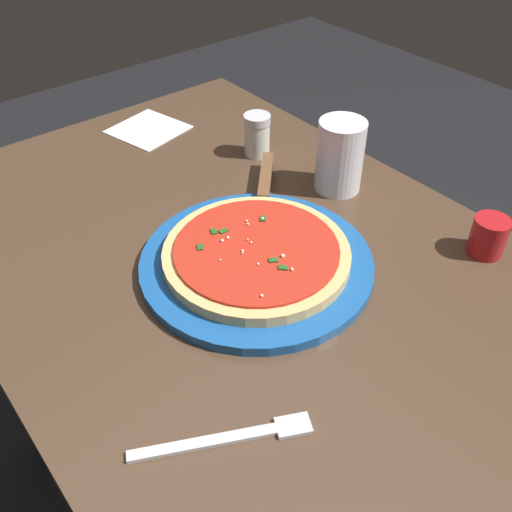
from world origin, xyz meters
The scene contains 9 objects.
restaurant_table centered at (0.00, 0.00, 0.61)m, with size 1.11×0.68×0.76m.
serving_plate centered at (0.01, 0.00, 0.77)m, with size 0.31×0.31×0.01m, color #195199.
pizza centered at (0.01, 0.00, 0.78)m, with size 0.25×0.25×0.02m.
pizza_server centered at (0.13, -0.11, 0.78)m, with size 0.19×0.18×0.01m.
cup_tall_drink centered at (0.08, -0.22, 0.82)m, with size 0.07×0.07×0.12m, color silver.
cup_small_sauce centered at (-0.16, -0.27, 0.79)m, with size 0.05×0.05×0.06m, color #B2191E.
napkin_folded_right centered at (0.45, -0.09, 0.76)m, with size 0.12×0.12×0.00m, color white.
fork centered at (-0.17, 0.18, 0.76)m, with size 0.10×0.17×0.00m.
parmesan_shaker centered at (0.25, -0.19, 0.80)m, with size 0.05×0.05×0.07m.
Camera 1 is at (-0.44, 0.36, 1.27)m, focal length 39.84 mm.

